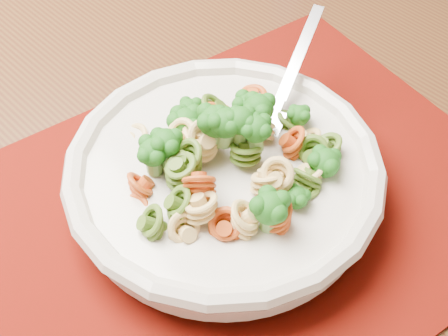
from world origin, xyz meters
TOP-DOWN VIEW (x-y plane):
  - dining_table at (0.44, -0.69)m, footprint 1.49×1.13m
  - placemat at (0.44, -0.78)m, footprint 0.51×0.41m
  - pasta_bowl at (0.44, -0.76)m, footprint 0.28×0.28m
  - pasta_broccoli_heap at (0.44, -0.76)m, footprint 0.24×0.24m
  - fork at (0.50, -0.74)m, footprint 0.16×0.13m

SIDE VIEW (x-z plane):
  - dining_table at x=0.44m, z-range 0.27..1.01m
  - placemat at x=0.44m, z-range 0.74..0.75m
  - pasta_bowl at x=0.44m, z-range 0.75..0.80m
  - fork at x=0.50m, z-range 0.75..0.83m
  - pasta_broccoli_heap at x=0.44m, z-range 0.76..0.82m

